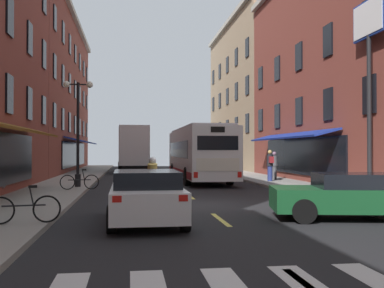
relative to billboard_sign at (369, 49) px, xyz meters
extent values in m
cube|color=black|center=(-7.05, -1.45, -6.00)|extent=(34.80, 80.00, 0.10)
cube|color=#DBCC4C|center=(-7.05, -4.95, -5.95)|extent=(0.14, 2.40, 0.01)
cube|color=#DBCC4C|center=(-7.05, 1.55, -5.95)|extent=(0.14, 2.40, 0.01)
cube|color=#DBCC4C|center=(-7.05, 8.05, -5.95)|extent=(0.14, 2.40, 0.01)
cube|color=#DBCC4C|center=(-7.05, 14.55, -5.95)|extent=(0.14, 2.40, 0.01)
cube|color=#DBCC4C|center=(-7.05, 21.05, -5.95)|extent=(0.14, 2.40, 0.01)
cube|color=#DBCC4C|center=(-7.05, 27.55, -5.95)|extent=(0.14, 2.40, 0.01)
cube|color=#DBCC4C|center=(-7.05, 34.05, -5.95)|extent=(0.14, 2.40, 0.01)
cube|color=gray|center=(-12.95, -1.45, -5.88)|extent=(3.00, 80.00, 0.14)
cube|color=gray|center=(-1.15, -1.45, -5.88)|extent=(3.00, 80.00, 0.14)
cube|color=brown|center=(-13.70, -1.45, -3.20)|extent=(1.38, 14.93, 0.44)
cube|color=black|center=(-14.41, 2.36, -1.75)|extent=(0.10, 1.00, 1.60)
cube|color=black|center=(-14.41, 6.17, -1.75)|extent=(0.10, 1.00, 1.60)
cube|color=black|center=(-14.41, 9.98, -1.75)|extent=(0.10, 1.00, 1.60)
cube|color=black|center=(-14.41, 2.36, 1.45)|extent=(0.10, 1.00, 1.60)
cube|color=black|center=(-14.41, 6.17, 1.45)|extent=(0.10, 1.00, 1.60)
cube|color=black|center=(-14.41, 9.98, 1.45)|extent=(0.10, 1.00, 1.60)
cube|color=brown|center=(-18.45, 25.22, 1.04)|extent=(8.00, 26.57, 13.98)
cube|color=#B2AD9E|center=(-14.35, 25.22, 7.68)|extent=(0.44, 26.07, 0.40)
cube|color=black|center=(-14.41, 25.22, -4.40)|extent=(0.10, 16.00, 2.10)
cube|color=navy|center=(-13.70, 25.22, -3.20)|extent=(1.38, 14.93, 0.44)
cube|color=black|center=(-14.41, 13.79, -1.75)|extent=(0.10, 1.00, 1.60)
cube|color=black|center=(-14.41, 17.60, -1.75)|extent=(0.10, 1.00, 1.60)
cube|color=black|center=(-14.41, 21.41, -1.75)|extent=(0.10, 1.00, 1.60)
cube|color=black|center=(-14.41, 25.22, -1.75)|extent=(0.10, 1.00, 1.60)
cube|color=black|center=(-14.41, 29.03, -1.75)|extent=(0.10, 1.00, 1.60)
cube|color=black|center=(-14.41, 32.84, -1.75)|extent=(0.10, 1.00, 1.60)
cube|color=black|center=(-14.41, 36.64, -1.75)|extent=(0.10, 1.00, 1.60)
cube|color=black|center=(-14.41, 13.79, 1.45)|extent=(0.10, 1.00, 1.60)
cube|color=black|center=(-14.41, 17.60, 1.45)|extent=(0.10, 1.00, 1.60)
cube|color=black|center=(-14.41, 21.41, 1.45)|extent=(0.10, 1.00, 1.60)
cube|color=black|center=(-14.41, 25.22, 1.45)|extent=(0.10, 1.00, 1.60)
cube|color=black|center=(-14.41, 29.03, 1.45)|extent=(0.10, 1.00, 1.60)
cube|color=black|center=(-14.41, 32.84, 1.45)|extent=(0.10, 1.00, 1.60)
cube|color=black|center=(-14.41, 36.64, 1.45)|extent=(0.10, 1.00, 1.60)
cube|color=black|center=(-14.41, 13.79, 4.65)|extent=(0.10, 1.00, 1.60)
cube|color=black|center=(-14.41, 17.60, 4.65)|extent=(0.10, 1.00, 1.60)
cube|color=black|center=(-14.41, 21.41, 4.65)|extent=(0.10, 1.00, 1.60)
cube|color=black|center=(-14.41, 25.22, 4.65)|extent=(0.10, 1.00, 1.60)
cube|color=black|center=(-14.41, 29.03, 4.65)|extent=(0.10, 1.00, 1.60)
cube|color=black|center=(-14.41, 32.84, 4.65)|extent=(0.10, 1.00, 1.60)
cube|color=black|center=(-14.41, 36.64, 4.65)|extent=(0.10, 1.00, 1.60)
cube|color=brown|center=(4.35, 8.55, 0.77)|extent=(8.00, 19.90, 13.44)
cube|color=black|center=(0.31, 8.55, -4.40)|extent=(0.10, 12.00, 2.10)
cube|color=navy|center=(-0.40, 8.55, -3.20)|extent=(1.38, 11.20, 0.44)
cube|color=black|center=(0.31, 0.55, -1.75)|extent=(0.10, 1.00, 1.60)
cube|color=black|center=(0.31, 4.55, -1.75)|extent=(0.10, 1.00, 1.60)
cube|color=black|center=(0.31, 8.55, -1.75)|extent=(0.10, 1.00, 1.60)
cube|color=black|center=(0.31, 12.55, -1.75)|extent=(0.10, 1.00, 1.60)
cube|color=black|center=(0.31, 16.55, -1.75)|extent=(0.10, 1.00, 1.60)
cube|color=black|center=(0.31, 0.55, 1.45)|extent=(0.10, 1.00, 1.60)
cube|color=black|center=(0.31, 4.55, 1.45)|extent=(0.10, 1.00, 1.60)
cube|color=black|center=(0.31, 8.55, 1.45)|extent=(0.10, 1.00, 1.60)
cube|color=black|center=(0.31, 12.55, 1.45)|extent=(0.10, 1.00, 1.60)
cube|color=black|center=(0.31, 16.55, 1.45)|extent=(0.10, 1.00, 1.60)
cube|color=#9E8466|center=(4.35, 28.55, 1.58)|extent=(8.00, 19.90, 15.07)
cube|color=#B2AD9E|center=(0.25, 28.55, 8.76)|extent=(0.44, 19.40, 0.40)
cube|color=black|center=(0.31, 28.55, -4.40)|extent=(0.10, 12.00, 2.10)
cube|color=brown|center=(-0.40, 28.55, -3.20)|extent=(1.38, 11.20, 0.44)
cube|color=black|center=(0.31, 20.55, -1.75)|extent=(0.10, 1.00, 1.60)
cube|color=black|center=(0.31, 24.55, -1.75)|extent=(0.10, 1.00, 1.60)
cube|color=black|center=(0.31, 28.55, -1.75)|extent=(0.10, 1.00, 1.60)
cube|color=black|center=(0.31, 32.55, -1.75)|extent=(0.10, 1.00, 1.60)
cube|color=black|center=(0.31, 36.55, -1.75)|extent=(0.10, 1.00, 1.60)
cube|color=black|center=(0.31, 20.55, 1.45)|extent=(0.10, 1.00, 1.60)
cube|color=black|center=(0.31, 24.55, 1.45)|extent=(0.10, 1.00, 1.60)
cube|color=black|center=(0.31, 28.55, 1.45)|extent=(0.10, 1.00, 1.60)
cube|color=black|center=(0.31, 32.55, 1.45)|extent=(0.10, 1.00, 1.60)
cube|color=black|center=(0.31, 36.55, 1.45)|extent=(0.10, 1.00, 1.60)
cube|color=black|center=(0.31, 20.55, 4.65)|extent=(0.10, 1.00, 1.60)
cube|color=black|center=(0.31, 24.55, 4.65)|extent=(0.10, 1.00, 1.60)
cube|color=black|center=(0.31, 28.55, 4.65)|extent=(0.10, 1.00, 1.60)
cube|color=black|center=(0.31, 32.55, 4.65)|extent=(0.10, 1.00, 1.60)
cube|color=black|center=(0.31, 36.55, 4.65)|extent=(0.10, 1.00, 1.60)
cylinder|color=black|center=(0.00, 0.00, -2.62)|extent=(0.18, 0.18, 6.38)
cylinder|color=black|center=(0.00, 0.00, -5.69)|extent=(0.40, 0.40, 0.24)
cube|color=navy|center=(0.00, 0.00, 1.25)|extent=(0.10, 2.39, 1.53)
cube|color=silver|center=(-0.06, 0.00, 1.25)|extent=(0.04, 2.23, 1.37)
cube|color=silver|center=(0.06, 0.00, 1.25)|extent=(0.04, 2.23, 1.37)
cube|color=white|center=(-5.28, 10.71, -4.21)|extent=(2.67, 11.61, 2.79)
cube|color=silver|center=(-5.28, 10.71, -2.75)|extent=(2.45, 10.40, 0.16)
cube|color=black|center=(-5.29, 11.01, -4.01)|extent=(2.68, 9.21, 0.96)
cube|color=maroon|center=(-5.28, 10.71, -5.35)|extent=(2.69, 11.21, 0.36)
cube|color=black|center=(-5.34, 16.46, -4.01)|extent=(2.25, 0.14, 1.10)
cube|color=black|center=(-5.23, 4.96, -3.69)|extent=(2.05, 0.14, 0.70)
cube|color=silver|center=(-5.23, 4.95, -4.76)|extent=(2.15, 0.12, 0.64)
cube|color=black|center=(-5.23, 4.95, -3.03)|extent=(0.70, 0.11, 0.28)
cube|color=red|center=(-6.32, 4.93, -5.25)|extent=(0.20, 0.08, 0.28)
cube|color=red|center=(-4.13, 4.95, -5.25)|extent=(0.20, 0.08, 0.28)
cylinder|color=black|center=(-6.50, 14.49, -5.45)|extent=(0.31, 1.00, 1.00)
cylinder|color=black|center=(-4.15, 14.51, -5.45)|extent=(0.31, 1.00, 1.00)
cylinder|color=black|center=(-6.43, 7.41, -5.45)|extent=(0.31, 1.00, 1.00)
cylinder|color=black|center=(-4.08, 7.43, -5.45)|extent=(0.31, 1.00, 1.00)
cube|color=black|center=(-9.31, 24.69, -4.40)|extent=(2.37, 2.33, 2.40)
cube|color=black|center=(-9.34, 25.79, -3.55)|extent=(2.00, 0.16, 0.80)
cube|color=white|center=(-9.21, 21.25, -3.66)|extent=(2.54, 4.70, 3.20)
cube|color=navy|center=(-7.99, 21.28, -3.50)|extent=(0.14, 2.78, 0.90)
cube|color=black|center=(-9.24, 22.38, -5.40)|extent=(2.09, 6.55, 0.24)
cylinder|color=black|center=(-10.41, 24.46, -5.50)|extent=(0.31, 0.91, 0.90)
cylinder|color=black|center=(-8.21, 24.53, -5.50)|extent=(0.31, 0.91, 0.90)
cylinder|color=black|center=(-10.29, 20.52, -5.50)|extent=(0.31, 0.91, 0.90)
cylinder|color=black|center=(-8.09, 20.59, -5.50)|extent=(0.31, 0.91, 0.90)
cube|color=#144723|center=(-3.36, -5.35, -5.40)|extent=(4.77, 2.68, 0.63)
cube|color=black|center=(-3.18, -5.38, -4.91)|extent=(2.71, 2.13, 0.42)
cylinder|color=black|center=(-5.05, -5.93, -5.63)|extent=(0.67, 0.34, 0.64)
cylinder|color=black|center=(-4.72, -4.19, -5.63)|extent=(0.67, 0.34, 0.64)
cube|color=silver|center=(-9.09, -5.19, -5.36)|extent=(1.83, 4.39, 0.71)
cube|color=black|center=(-9.09, -5.36, -4.81)|extent=(1.65, 2.38, 0.44)
cube|color=red|center=(-9.78, -7.36, -5.10)|extent=(0.20, 0.06, 0.14)
cube|color=red|center=(-8.35, -7.35, -5.10)|extent=(0.20, 0.06, 0.14)
cylinder|color=black|center=(-9.94, -3.71, -5.63)|extent=(0.23, 0.64, 0.64)
cylinder|color=black|center=(-8.26, -3.69, -5.63)|extent=(0.23, 0.64, 0.64)
cylinder|color=black|center=(-9.91, -6.68, -5.63)|extent=(0.23, 0.64, 0.64)
cylinder|color=black|center=(-8.23, -6.67, -5.63)|extent=(0.23, 0.64, 0.64)
cube|color=#144723|center=(-9.25, 30.61, -5.35)|extent=(1.83, 4.58, 0.73)
cube|color=black|center=(-9.25, 30.43, -4.77)|extent=(1.65, 2.48, 0.49)
cube|color=red|center=(-9.94, 28.34, -5.08)|extent=(0.20, 0.06, 0.14)
cube|color=red|center=(-8.51, 28.35, -5.08)|extent=(0.20, 0.06, 0.14)
cylinder|color=black|center=(-10.11, 32.18, -5.63)|extent=(0.23, 0.64, 0.64)
cylinder|color=black|center=(-8.42, 32.20, -5.63)|extent=(0.23, 0.64, 0.64)
cylinder|color=black|center=(-10.08, 29.02, -5.63)|extent=(0.23, 0.64, 0.64)
cylinder|color=black|center=(-8.39, 29.03, -5.63)|extent=(0.23, 0.64, 0.64)
cylinder|color=black|center=(-8.69, -0.34, -5.64)|extent=(0.12, 0.62, 0.62)
cylinder|color=black|center=(-8.75, -1.79, -5.64)|extent=(0.14, 0.62, 0.62)
cylinder|color=#B2B2B7|center=(-8.70, -0.46, -5.34)|extent=(0.08, 0.33, 0.68)
ellipsoid|color=maroon|center=(-8.71, -0.88, -5.14)|extent=(0.34, 0.57, 0.28)
cube|color=black|center=(-8.73, -1.28, -5.21)|extent=(0.28, 0.57, 0.12)
cube|color=#B2B2B7|center=(-8.72, -1.06, -5.55)|extent=(0.25, 0.41, 0.30)
cylinder|color=#B2B2B7|center=(-8.70, -0.56, -4.93)|extent=(0.62, 0.06, 0.04)
cylinder|color=#B29947|center=(-8.73, -1.21, -4.82)|extent=(0.36, 0.47, 0.66)
sphere|color=#B2B2B7|center=(-8.72, -1.10, -4.42)|extent=(0.26, 0.26, 0.26)
cylinder|color=#B29947|center=(-8.90, -1.18, -5.55)|extent=(0.15, 0.36, 0.56)
cylinder|color=#B29947|center=(-8.54, -1.19, -5.55)|extent=(0.15, 0.36, 0.56)
torus|color=black|center=(-12.54, -5.93, -5.48)|extent=(0.66, 0.15, 0.66)
torus|color=black|center=(-11.50, -5.76, -5.48)|extent=(0.66, 0.15, 0.66)
cylinder|color=black|center=(-12.02, -5.85, -5.38)|extent=(0.99, 0.20, 0.04)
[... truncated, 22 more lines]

